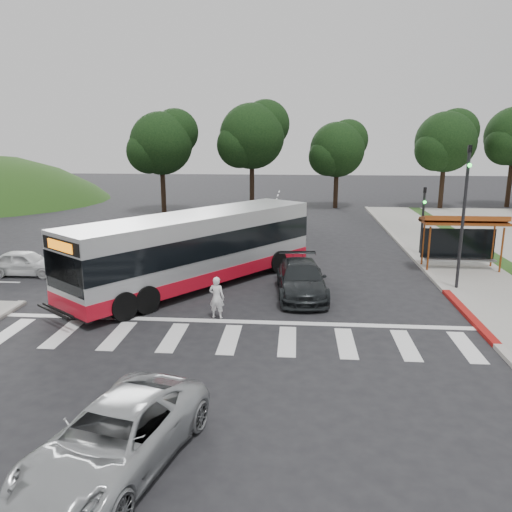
# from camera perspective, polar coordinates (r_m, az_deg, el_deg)

# --- Properties ---
(ground) EXTENTS (140.00, 140.00, 0.00)m
(ground) POSITION_cam_1_polar(r_m,az_deg,el_deg) (22.24, -1.32, -4.45)
(ground) COLOR black
(ground) RESTS_ON ground
(sidewalk_east) EXTENTS (4.00, 40.00, 0.12)m
(sidewalk_east) POSITION_cam_1_polar(r_m,az_deg,el_deg) (31.08, 20.94, -0.00)
(sidewalk_east) COLOR gray
(sidewalk_east) RESTS_ON ground
(curb_east) EXTENTS (0.30, 40.00, 0.15)m
(curb_east) POSITION_cam_1_polar(r_m,az_deg,el_deg) (30.57, 17.34, 0.10)
(curb_east) COLOR #9E9991
(curb_east) RESTS_ON ground
(curb_east_red) EXTENTS (0.32, 6.00, 0.15)m
(curb_east_red) POSITION_cam_1_polar(r_m,az_deg,el_deg) (21.31, 23.06, -6.18)
(curb_east_red) COLOR maroon
(curb_east_red) RESTS_ON ground
(crosswalk_ladder) EXTENTS (18.00, 2.60, 0.01)m
(crosswalk_ladder) POSITION_cam_1_polar(r_m,az_deg,el_deg) (17.58, -3.03, -9.47)
(crosswalk_ladder) COLOR silver
(crosswalk_ladder) RESTS_ON ground
(bus_shelter) EXTENTS (4.20, 1.60, 2.86)m
(bus_shelter) POSITION_cam_1_polar(r_m,az_deg,el_deg) (27.87, 22.55, 3.19)
(bus_shelter) COLOR #904118
(bus_shelter) RESTS_ON sidewalk_east
(traffic_signal_ne_tall) EXTENTS (0.18, 0.37, 6.50)m
(traffic_signal_ne_tall) POSITION_cam_1_polar(r_m,az_deg,el_deg) (23.88, 22.71, 5.31)
(traffic_signal_ne_tall) COLOR black
(traffic_signal_ne_tall) RESTS_ON ground
(traffic_signal_ne_short) EXTENTS (0.18, 0.37, 4.00)m
(traffic_signal_ne_short) POSITION_cam_1_polar(r_m,az_deg,el_deg) (30.74, 18.56, 4.65)
(traffic_signal_ne_short) COLOR black
(traffic_signal_ne_short) RESTS_ON ground
(tree_ne_a) EXTENTS (6.16, 5.74, 9.30)m
(tree_ne_a) POSITION_cam_1_polar(r_m,az_deg,el_deg) (51.00, 20.92, 12.18)
(tree_ne_a) COLOR black
(tree_ne_a) RESTS_ON parking_lot
(tree_north_a) EXTENTS (6.60, 6.15, 10.17)m
(tree_north_a) POSITION_cam_1_polar(r_m,az_deg,el_deg) (47.27, -0.37, 13.65)
(tree_north_a) COLOR black
(tree_north_a) RESTS_ON ground
(tree_north_b) EXTENTS (5.72, 5.33, 8.43)m
(tree_north_b) POSITION_cam_1_polar(r_m,az_deg,el_deg) (49.25, 9.36, 12.01)
(tree_north_b) COLOR black
(tree_north_b) RESTS_ON ground
(tree_north_c) EXTENTS (6.16, 5.74, 9.30)m
(tree_north_c) POSITION_cam_1_polar(r_m,az_deg,el_deg) (46.70, -10.67, 12.65)
(tree_north_c) COLOR black
(tree_north_c) RESTS_ON ground
(transit_bus) EXTENTS (10.22, 12.22, 3.40)m
(transit_bus) POSITION_cam_1_polar(r_m,az_deg,el_deg) (23.37, -6.71, 0.68)
(transit_bus) COLOR #B2B5B7
(transit_bus) RESTS_ON ground
(pedestrian) EXTENTS (0.67, 0.50, 1.66)m
(pedestrian) POSITION_cam_1_polar(r_m,az_deg,el_deg) (19.29, -4.52, -4.76)
(pedestrian) COLOR white
(pedestrian) RESTS_ON ground
(dark_sedan) EXTENTS (2.44, 5.25, 1.48)m
(dark_sedan) POSITION_cam_1_polar(r_m,az_deg,el_deg) (22.07, 5.20, -2.63)
(dark_sedan) COLOR #212527
(dark_sedan) RESTS_ON ground
(silver_suv_south) EXTENTS (3.54, 5.49, 1.41)m
(silver_suv_south) POSITION_cam_1_polar(r_m,az_deg,el_deg) (11.56, -15.78, -19.34)
(silver_suv_south) COLOR #B0B3B5
(silver_suv_south) RESTS_ON ground
(west_car_white) EXTENTS (3.76, 1.55, 1.28)m
(west_car_white) POSITION_cam_1_polar(r_m,az_deg,el_deg) (27.74, -24.87, -0.71)
(west_car_white) COLOR silver
(west_car_white) RESTS_ON ground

